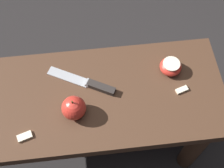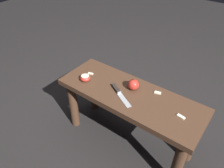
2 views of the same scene
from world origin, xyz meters
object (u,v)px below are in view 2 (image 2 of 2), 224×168
knife (118,92)px  apple_cut (85,78)px  apple_whole (133,85)px  wooden_bench (129,105)px

knife → apple_cut: size_ratio=3.05×
knife → apple_whole: 0.11m
wooden_bench → apple_whole: bearing=99.2°
wooden_bench → knife: size_ratio=4.50×
knife → apple_cut: apple_cut is taller
knife → apple_cut: bearing=-145.5°
apple_whole → apple_cut: apple_whole is taller
wooden_bench → knife: knife is taller
wooden_bench → apple_cut: apple_cut is taller
wooden_bench → apple_whole: 0.15m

